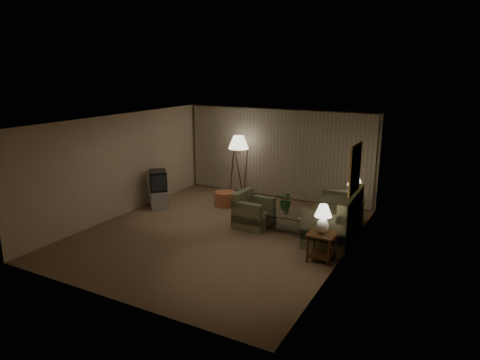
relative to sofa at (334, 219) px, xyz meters
The scene contains 16 objects.
ground 2.74m from the sofa, 157.34° to the right, with size 7.00×7.00×0.00m, color brown.
room_shell 2.84m from the sofa, 169.37° to the left, with size 6.04×7.02×2.72m.
sofa is the anchor object (origin of this frame).
armchair 1.96m from the sofa, behind, with size 0.94×0.90×0.71m.
side_table_near 1.36m from the sofa, 83.66° to the right, with size 0.55×0.55×0.60m.
side_table_far 1.26m from the sofa, 83.16° to the left, with size 0.53×0.44×0.60m.
table_lamp_near 1.45m from the sofa, 83.66° to the right, with size 0.35×0.35×0.61m.
table_lamp_far 1.37m from the sofa, 83.16° to the left, with size 0.37×0.37×0.64m.
coffee_table 1.02m from the sofa, behind, with size 1.19×0.65×0.41m.
tv_cabinet 5.05m from the sofa, behind, with size 0.84×0.85×0.50m, color #A2A2A4.
crt_tv 5.06m from the sofa, behind, with size 0.78×0.79×0.55m, color black.
floor_lamp 3.97m from the sofa, 152.72° to the left, with size 0.62×0.62×1.90m.
ottoman 3.55m from the sofa, 165.75° to the left, with size 0.60×0.60×0.40m, color #A95739.
vase 1.16m from the sofa, behind, with size 0.13×0.13×0.14m, color silver.
flowers 1.21m from the sofa, behind, with size 0.43×0.37×0.48m, color #2F662D.
book 0.78m from the sofa, 165.13° to the right, with size 0.16×0.22×0.02m, color olive.
Camera 1 is at (5.03, -8.26, 3.85)m, focal length 32.00 mm.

